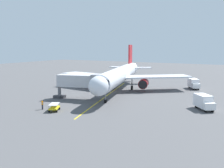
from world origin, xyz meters
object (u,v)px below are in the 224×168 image
ground_crew_marshaller (42,105)px  box_truck_near_nose (194,84)px  baggage_cart_starboard_side (54,107)px  jet_bridge (84,82)px  box_truck_portside (204,102)px  airplane (120,75)px

ground_crew_marshaller → box_truck_near_nose: (-18.47, -36.04, 0.50)m
box_truck_near_nose → baggage_cart_starboard_side: (15.89, 35.84, -0.73)m
jet_bridge → box_truck_portside: size_ratio=2.38×
jet_bridge → baggage_cart_starboard_side: jet_bridge is taller
box_truck_near_nose → baggage_cart_starboard_side: box_truck_near_nose is taller
box_truck_portside → airplane: bearing=-23.0°
jet_bridge → box_truck_near_nose: 30.57m
ground_crew_marshaller → baggage_cart_starboard_side: (-2.58, -0.20, -0.23)m
airplane → box_truck_near_nose: (-15.19, -12.80, -2.62)m
airplane → jet_bridge: (2.06, 12.32, -0.24)m
box_truck_near_nose → baggage_cart_starboard_side: 39.21m
baggage_cart_starboard_side → jet_bridge: bearing=-82.7°
airplane → baggage_cart_starboard_side: 23.30m
airplane → jet_bridge: 12.50m
ground_crew_marshaller → box_truck_portside: size_ratio=0.36×
jet_bridge → box_truck_near_nose: (-17.26, -25.12, -2.38)m
jet_bridge → box_truck_portside: (-23.75, -3.11, -2.38)m
airplane → jet_bridge: size_ratio=3.46×
ground_crew_marshaller → jet_bridge: bearing=-96.3°
ground_crew_marshaller → box_truck_portside: 28.64m
jet_bridge → ground_crew_marshaller: bearing=83.7°
airplane → ground_crew_marshaller: airplane is taller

